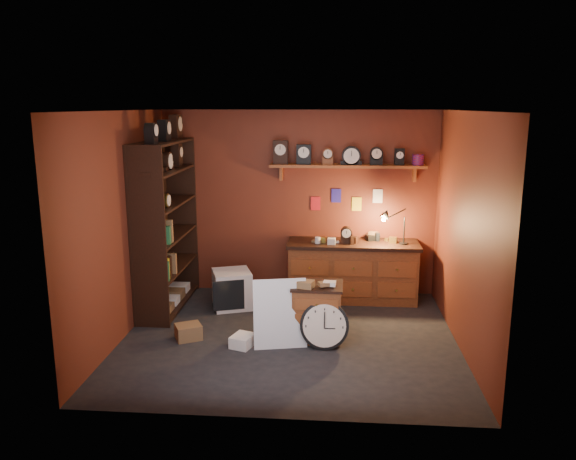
{
  "coord_description": "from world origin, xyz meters",
  "views": [
    {
      "loc": [
        0.5,
        -6.34,
        2.76
      ],
      "look_at": [
        -0.04,
        0.35,
        1.26
      ],
      "focal_mm": 35.0,
      "sensor_mm": 36.0,
      "label": 1
    }
  ],
  "objects_px": {
    "workbench": "(353,268)",
    "low_cabinet": "(317,309)",
    "big_round_clock": "(324,325)",
    "shelving_unit": "(164,219)"
  },
  "relations": [
    {
      "from": "shelving_unit",
      "to": "low_cabinet",
      "type": "bearing_deg",
      "value": -24.45
    },
    {
      "from": "shelving_unit",
      "to": "workbench",
      "type": "distance_m",
      "value": 2.75
    },
    {
      "from": "workbench",
      "to": "low_cabinet",
      "type": "relative_size",
      "value": 2.41
    },
    {
      "from": "workbench",
      "to": "low_cabinet",
      "type": "bearing_deg",
      "value": -107.7
    },
    {
      "from": "low_cabinet",
      "to": "big_round_clock",
      "type": "relative_size",
      "value": 1.37
    },
    {
      "from": "workbench",
      "to": "low_cabinet",
      "type": "height_order",
      "value": "workbench"
    },
    {
      "from": "workbench",
      "to": "big_round_clock",
      "type": "height_order",
      "value": "workbench"
    },
    {
      "from": "low_cabinet",
      "to": "shelving_unit",
      "type": "bearing_deg",
      "value": 157.04
    },
    {
      "from": "shelving_unit",
      "to": "workbench",
      "type": "height_order",
      "value": "shelving_unit"
    },
    {
      "from": "workbench",
      "to": "big_round_clock",
      "type": "relative_size",
      "value": 3.31
    }
  ]
}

